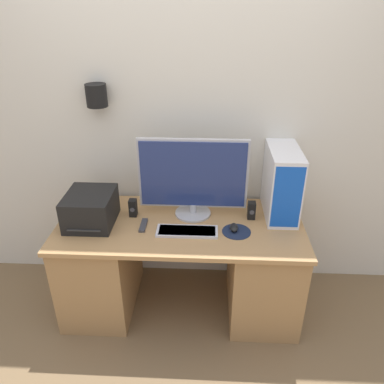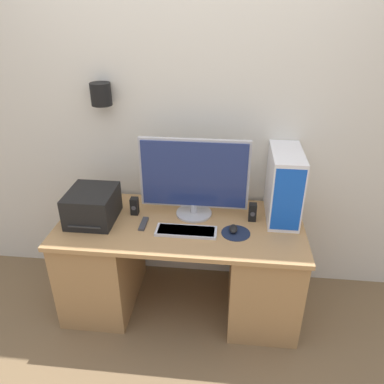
# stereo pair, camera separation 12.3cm
# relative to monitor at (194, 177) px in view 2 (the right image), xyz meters

# --- Properties ---
(ground_plane) EXTENTS (12.00, 12.00, 0.00)m
(ground_plane) POSITION_rel_monitor_xyz_m (-0.08, -0.50, -1.00)
(ground_plane) COLOR brown
(wall_back) EXTENTS (6.40, 0.19, 2.70)m
(wall_back) POSITION_rel_monitor_xyz_m (-0.08, 0.30, 0.35)
(wall_back) COLOR silver
(wall_back) RESTS_ON ground_plane
(desk) EXTENTS (1.64, 0.74, 0.71)m
(desk) POSITION_rel_monitor_xyz_m (-0.08, -0.13, -0.63)
(desk) COLOR tan
(desk) RESTS_ON ground_plane
(monitor) EXTENTS (0.73, 0.25, 0.55)m
(monitor) POSITION_rel_monitor_xyz_m (0.00, 0.00, 0.00)
(monitor) COLOR #B7B7BC
(monitor) RESTS_ON desk
(keyboard) EXTENTS (0.39, 0.14, 0.02)m
(keyboard) POSITION_rel_monitor_xyz_m (-0.03, -0.24, -0.27)
(keyboard) COLOR silver
(keyboard) RESTS_ON desk
(mousepad) EXTENTS (0.19, 0.19, 0.00)m
(mousepad) POSITION_rel_monitor_xyz_m (0.29, -0.21, -0.28)
(mousepad) COLOR #19233D
(mousepad) RESTS_ON desk
(mouse) EXTENTS (0.05, 0.09, 0.04)m
(mouse) POSITION_rel_monitor_xyz_m (0.28, -0.20, -0.26)
(mouse) COLOR black
(mouse) RESTS_ON mousepad
(computer_tower) EXTENTS (0.20, 0.44, 0.47)m
(computer_tower) POSITION_rel_monitor_xyz_m (0.60, 0.04, -0.05)
(computer_tower) COLOR white
(computer_tower) RESTS_ON desk
(printer) EXTENTS (0.30, 0.35, 0.21)m
(printer) POSITION_rel_monitor_xyz_m (-0.67, -0.15, -0.18)
(printer) COLOR black
(printer) RESTS_ON desk
(speaker_left) EXTENTS (0.05, 0.06, 0.12)m
(speaker_left) POSITION_rel_monitor_xyz_m (-0.41, -0.04, -0.22)
(speaker_left) COLOR black
(speaker_left) RESTS_ON desk
(speaker_right) EXTENTS (0.05, 0.06, 0.12)m
(speaker_right) POSITION_rel_monitor_xyz_m (0.40, -0.04, -0.22)
(speaker_right) COLOR black
(speaker_right) RESTS_ON desk
(remote_control) EXTENTS (0.04, 0.15, 0.02)m
(remote_control) POSITION_rel_monitor_xyz_m (-0.32, -0.18, -0.28)
(remote_control) COLOR #38383D
(remote_control) RESTS_ON desk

